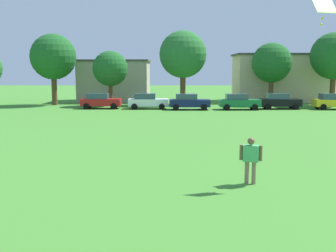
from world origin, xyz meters
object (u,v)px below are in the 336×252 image
object	(u,v)px
tree_center_left	(110,69)
tree_far_right	(334,56)
kite	(324,8)
tree_left	(53,57)
parked_car_black_4	(279,101)
tree_center_right	(183,55)
parked_car_white_1	(148,101)
tree_right	(272,63)
parked_car_green_3	(239,102)
parked_car_yellow_5	(333,101)
adult_bystander	(251,156)
parked_car_navy_2	(189,102)
parked_car_red_0	(100,101)

from	to	relation	value
tree_center_left	tree_far_right	world-z (taller)	tree_far_right
kite	tree_left	bearing A→B (deg)	120.34
parked_car_black_4	tree_center_left	distance (m)	19.54
tree_center_right	tree_center_left	bearing A→B (deg)	-165.28
tree_center_right	tree_left	bearing A→B (deg)	-175.45
parked_car_black_4	tree_far_right	distance (m)	9.82
parked_car_white_1	tree_left	distance (m)	13.38
tree_center_left	tree_right	xyz separation A→B (m)	(19.22, 1.93, 0.71)
parked_car_green_3	tree_center_left	xyz separation A→B (m)	(-14.33, 4.64, 3.46)
parked_car_white_1	tree_left	world-z (taller)	tree_left
parked_car_yellow_5	tree_left	distance (m)	32.24
tree_far_right	kite	bearing A→B (deg)	-111.49
parked_car_black_4	tree_left	distance (m)	26.65
tree_center_left	tree_center_right	world-z (taller)	tree_center_right
adult_bystander	parked_car_white_1	xyz separation A→B (m)	(-5.59, 30.12, -0.19)
kite	parked_car_navy_2	xyz separation A→B (m)	(-3.97, 28.19, -5.70)
parked_car_navy_2	tree_right	world-z (taller)	tree_right
parked_car_yellow_5	parked_car_navy_2	bearing A→B (deg)	-177.99
kite	parked_car_yellow_5	size ratio (longest dim) A/B	0.24
tree_center_left	tree_right	bearing A→B (deg)	5.73
parked_car_red_0	parked_car_black_4	distance (m)	19.47
parked_car_navy_2	tree_left	xyz separation A→B (m)	(-15.91, 5.78, 4.85)
kite	tree_left	world-z (taller)	tree_left
tree_left	tree_right	bearing A→B (deg)	2.01
parked_car_black_4	parked_car_yellow_5	bearing A→B (deg)	-3.85
adult_bystander	tree_left	size ratio (longest dim) A/B	0.21
parked_car_white_1	tree_far_right	xyz separation A→B (m)	(21.57, 4.37, 4.92)
tree_center_left	parked_car_green_3	bearing A→B (deg)	-17.95
adult_bystander	parked_car_black_4	distance (m)	31.36
parked_car_white_1	parked_car_green_3	distance (m)	9.79
adult_bystander	tree_left	bearing A→B (deg)	129.48
parked_car_black_4	parked_car_yellow_5	xyz separation A→B (m)	(5.69, -0.38, 0.00)
adult_bystander	kite	distance (m)	6.27
parked_car_red_0	parked_car_yellow_5	xyz separation A→B (m)	(25.15, -0.64, 0.00)
kite	parked_car_navy_2	size ratio (longest dim) A/B	0.24
parked_car_red_0	parked_car_navy_2	size ratio (longest dim) A/B	1.00
tree_right	parked_car_navy_2	bearing A→B (deg)	-146.79
parked_car_white_1	tree_far_right	distance (m)	22.56
parked_car_white_1	parked_car_yellow_5	xyz separation A→B (m)	(19.96, -0.36, 0.00)
parked_car_navy_2	tree_center_right	size ratio (longest dim) A/B	0.48
parked_car_yellow_5	tree_center_right	size ratio (longest dim) A/B	0.48
adult_bystander	tree_right	xyz separation A→B (m)	(9.06, 35.90, 3.99)
tree_left	tree_center_right	world-z (taller)	tree_center_right
adult_bystander	parked_car_black_4	bearing A→B (deg)	87.40
tree_left	parked_car_red_0	bearing A→B (deg)	-36.14
parked_car_white_1	tree_center_left	world-z (taller)	tree_center_left
parked_car_yellow_5	tree_left	bearing A→B (deg)	170.55
kite	parked_car_green_3	xyz separation A→B (m)	(1.35, 28.31, -5.70)
parked_car_black_4	tree_right	distance (m)	7.13
parked_car_navy_2	parked_car_green_3	xyz separation A→B (m)	(5.33, 0.12, 0.00)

